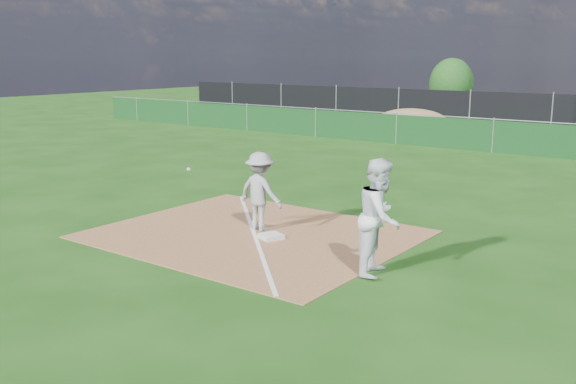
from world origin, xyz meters
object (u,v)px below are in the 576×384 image
object	(u,v)px
first_base	(271,236)
tree_left	(451,83)
car_mid	(539,109)
play_at_first	(260,191)
runner	(380,217)
car_left	(498,106)

from	to	relation	value
first_base	tree_left	size ratio (longest dim) A/B	0.12
car_mid	first_base	bearing A→B (deg)	-154.08
first_base	tree_left	world-z (taller)	tree_left
play_at_first	runner	world-z (taller)	runner
play_at_first	car_left	bearing A→B (deg)	98.62
play_at_first	car_mid	bearing A→B (deg)	93.39
first_base	car_mid	bearing A→B (deg)	94.64
car_mid	tree_left	xyz separation A→B (m)	(-7.18, 5.29, 0.98)
first_base	car_left	xyz separation A→B (m)	(-4.56, 26.59, 0.68)
car_left	tree_left	distance (m)	6.60
car_mid	runner	bearing A→B (deg)	-148.42
play_at_first	car_mid	xyz separation A→B (m)	(-1.50, 25.41, -0.07)
runner	car_left	distance (m)	28.06
car_mid	tree_left	world-z (taller)	tree_left
first_base	play_at_first	world-z (taller)	play_at_first
runner	tree_left	xyz separation A→B (m)	(-11.96, 31.61, 0.77)
play_at_first	runner	size ratio (longest dim) A/B	1.27
play_at_first	car_left	distance (m)	26.50
play_at_first	car_mid	world-z (taller)	play_at_first
first_base	car_left	size ratio (longest dim) A/B	0.10
car_left	tree_left	size ratio (longest dim) A/B	1.27
play_at_first	tree_left	world-z (taller)	tree_left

